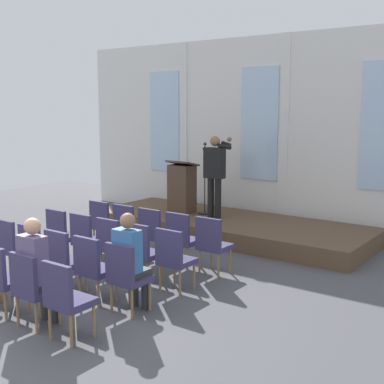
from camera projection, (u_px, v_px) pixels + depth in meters
The scene contains 25 objects.
rear_partition at pixel (261, 131), 11.58m from camera, with size 10.21×0.14×4.19m.
stage_platform at pixel (227, 227), 10.84m from camera, with size 5.94×2.11×0.35m, color brown.
speaker at pixel (215, 171), 10.74m from camera, with size 0.52×0.69×1.71m.
mic_stand at pixel (205, 199), 11.25m from camera, with size 0.28×0.28×1.55m.
lectern at pixel (182, 187), 11.38m from camera, with size 0.60×0.48×1.16m.
chair_r0_c0 at pixel (104, 222), 9.60m from camera, with size 0.46×0.44×0.94m.
chair_r0_c1 at pixel (128, 226), 9.25m from camera, with size 0.46×0.44×0.94m.
chair_r0_c2 at pixel (154, 231), 8.89m from camera, with size 0.46×0.44×0.94m.
chair_r0_c3 at pixel (182, 236), 8.54m from camera, with size 0.46×0.44×0.94m.
chair_r0_c4 at pixel (212, 242), 8.19m from camera, with size 0.46×0.44×0.94m.
chair_r1_c0 at pixel (62, 232), 8.81m from camera, with size 0.46×0.44×0.94m.
chair_r1_c1 at pixel (86, 238), 8.46m from camera, with size 0.46×0.44×0.94m.
chair_r1_c2 at pixel (113, 243), 8.11m from camera, with size 0.46×0.44×0.94m.
chair_r1_c3 at pixel (142, 249), 7.75m from camera, with size 0.46×0.44×0.94m.
chair_r1_c4 at pixel (174, 256), 7.40m from camera, with size 0.46×0.44×0.94m.
chair_r2_c0 at pixel (12, 244), 8.03m from camera, with size 0.46×0.44×0.94m.
chair_r2_c1 at pixel (36, 251), 7.68m from camera, with size 0.46×0.44×0.94m.
chair_r2_c2 at pixel (63, 258), 7.32m from camera, with size 0.46×0.44×0.94m.
chair_r2_c3 at pixel (93, 265), 6.97m from camera, with size 0.46×0.44×0.94m.
chair_r2_c4 at pixel (126, 274), 6.62m from camera, with size 0.46×0.44×0.94m.
audience_r2_c4 at pixel (130, 257), 6.65m from camera, with size 0.36×0.39×1.32m.
chair_r3_c2 at pixel (2, 276), 6.54m from camera, with size 0.46×0.44×0.94m.
chair_r3_c3 at pixel (32, 285), 6.18m from camera, with size 0.46×0.44×0.94m.
audience_r3_c3 at pixel (37, 266), 6.21m from camera, with size 0.36×0.39×1.35m.
chair_r3_c4 at pixel (66, 296), 5.83m from camera, with size 0.46×0.44×0.94m.
Camera 1 is at (5.65, -3.37, 2.63)m, focal length 48.45 mm.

